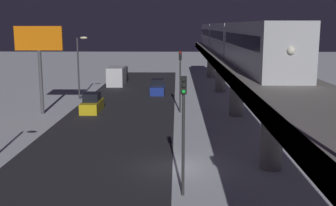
{
  "coord_description": "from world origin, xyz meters",
  "views": [
    {
      "loc": [
        -0.52,
        25.39,
        8.94
      ],
      "look_at": [
        0.3,
        -13.31,
        1.72
      ],
      "focal_mm": 44.41,
      "sensor_mm": 36.0,
      "label": 1
    }
  ],
  "objects": [
    {
      "name": "traffic_light_near",
      "position": [
        -0.87,
        4.45,
        4.2
      ],
      "size": [
        0.32,
        0.44,
        6.4
      ],
      "color": "#2D2D2D",
      "rests_on": "ground_plane"
    },
    {
      "name": "sedan_blue",
      "position": [
        2.03,
        -29.15,
        0.78
      ],
      "size": [
        1.91,
        4.19,
        1.97
      ],
      "rotation": [
        0.0,
        0.0,
        3.14
      ],
      "color": "navy",
      "rests_on": "ground_plane"
    },
    {
      "name": "commercial_billboard",
      "position": [
        13.32,
        -16.27,
        6.83
      ],
      "size": [
        4.8,
        0.36,
        8.9
      ],
      "color": "#4C4C51",
      "rests_on": "ground_plane"
    },
    {
      "name": "ground_plane",
      "position": [
        0.0,
        0.0,
        0.0
      ],
      "size": [
        240.0,
        240.0,
        0.0
      ],
      "primitive_type": "plane",
      "color": "silver"
    },
    {
      "name": "avenue_asphalt",
      "position": [
        5.23,
        0.0,
        0.0
      ],
      "size": [
        11.0,
        109.87,
        0.01
      ],
      "primitive_type": "cube",
      "color": "#28282D",
      "rests_on": "ground_plane"
    },
    {
      "name": "sedan_yellow",
      "position": [
        8.43,
        -17.52,
        0.8
      ],
      "size": [
        1.8,
        4.41,
        1.97
      ],
      "color": "gold",
      "rests_on": "ground_plane"
    },
    {
      "name": "elevated_railway",
      "position": [
        -6.42,
        0.0,
        5.02
      ],
      "size": [
        5.0,
        109.87,
        5.8
      ],
      "color": "gray",
      "rests_on": "ground_plane"
    },
    {
      "name": "street_lamp_far",
      "position": [
        11.3,
        -25.0,
        4.81
      ],
      "size": [
        1.35,
        0.44,
        7.65
      ],
      "color": "#38383D",
      "rests_on": "ground_plane"
    },
    {
      "name": "box_truck",
      "position": [
        8.63,
        -38.15,
        1.35
      ],
      "size": [
        2.4,
        7.4,
        2.8
      ],
      "color": "black",
      "rests_on": "ground_plane"
    },
    {
      "name": "traffic_light_mid",
      "position": [
        -0.87,
        -17.08,
        4.2
      ],
      "size": [
        0.32,
        0.44,
        6.4
      ],
      "color": "#2D2D2D",
      "rests_on": "ground_plane"
    },
    {
      "name": "subway_train",
      "position": [
        -6.51,
        -24.25,
        7.58
      ],
      "size": [
        2.94,
        55.47,
        3.4
      ],
      "color": "#B7BABF",
      "rests_on": "elevated_railway"
    }
  ]
}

